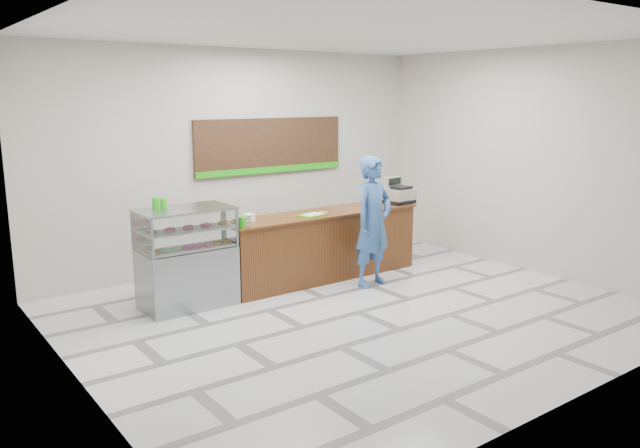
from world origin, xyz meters
TOP-DOWN VIEW (x-y plane):
  - floor at (0.00, 0.00)m, footprint 7.00×7.00m
  - back_wall at (0.00, 3.00)m, footprint 7.00×0.00m
  - ceiling at (0.00, 0.00)m, footprint 7.00×7.00m
  - sales_counter at (0.55, 1.55)m, footprint 3.26×0.76m
  - display_case at (-1.67, 1.55)m, footprint 1.22×0.72m
  - menu_board at (0.55, 2.96)m, footprint 2.80×0.06m
  - cash_register at (2.05, 1.49)m, footprint 0.48×0.50m
  - card_terminal at (1.49, 1.38)m, footprint 0.14×0.19m
  - serving_tray at (0.27, 1.41)m, footprint 0.41×0.32m
  - napkin_box at (-0.69, 1.59)m, footprint 0.16×0.16m
  - straw_cup at (-0.87, 1.61)m, footprint 0.07×0.07m
  - promo_box at (-0.95, 1.28)m, footprint 0.19×0.16m
  - donut_decal at (0.57, 1.54)m, footprint 0.15×0.15m
  - green_cup_left at (-1.98, 1.74)m, footprint 0.09×0.09m
  - green_cup_right at (-1.89, 1.70)m, footprint 0.08×0.08m
  - customer at (0.95, 0.82)m, footprint 0.76×0.56m

SIDE VIEW (x-z plane):
  - floor at x=0.00m, z-range 0.00..0.00m
  - sales_counter at x=0.55m, z-range 0.00..1.03m
  - display_case at x=-1.67m, z-range 0.01..1.34m
  - customer at x=0.95m, z-range 0.00..1.92m
  - donut_decal at x=0.57m, z-range 1.03..1.03m
  - serving_tray at x=0.27m, z-range 1.03..1.05m
  - card_terminal at x=1.49m, z-range 1.03..1.07m
  - napkin_box at x=-0.69m, z-range 1.03..1.14m
  - straw_cup at x=-0.87m, z-range 1.03..1.14m
  - promo_box at x=-0.95m, z-range 1.03..1.18m
  - cash_register at x=2.05m, z-range 0.98..1.40m
  - green_cup_right at x=-1.89m, z-range 1.33..1.46m
  - green_cup_left at x=-1.98m, z-range 1.33..1.47m
  - back_wall at x=0.00m, z-range -1.75..5.25m
  - menu_board at x=0.55m, z-range 1.48..2.38m
  - ceiling at x=0.00m, z-range 3.50..3.50m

